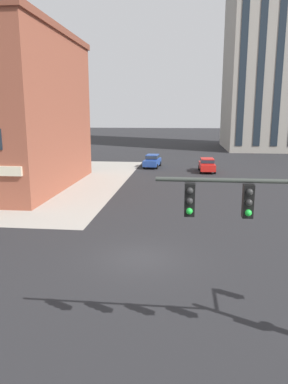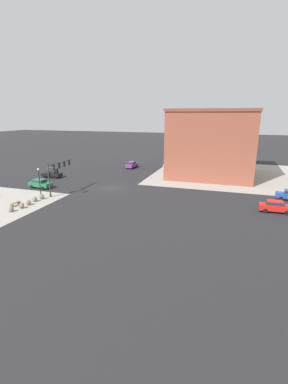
{
  "view_description": "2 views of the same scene",
  "coord_description": "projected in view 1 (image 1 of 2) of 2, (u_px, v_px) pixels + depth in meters",
  "views": [
    {
      "loc": [
        2.09,
        -16.92,
        7.07
      ],
      "look_at": [
        0.08,
        1.27,
        3.1
      ],
      "focal_mm": 34.23,
      "sensor_mm": 36.0,
      "label": 1
    },
    {
      "loc": [
        45.65,
        21.62,
        13.45
      ],
      "look_at": [
        7.33,
        9.06,
        1.98
      ],
      "focal_mm": 25.63,
      "sensor_mm": 36.0,
      "label": 2
    }
  ],
  "objects": [
    {
      "name": "ground_plane",
      "position": [
        140.0,
        258.0,
        18.16
      ],
      "size": [
        320.0,
        320.0,
        0.0
      ],
      "primitive_type": "plane",
      "color": "#262628"
    },
    {
      "name": "car_cross_eastbound",
      "position": [
        152.0,
        160.0,
        48.3
      ],
      "size": [
        2.17,
        4.54,
        1.68
      ],
      "color": "#23479E",
      "rests_on": "ground"
    },
    {
      "name": "car_main_southbound_near",
      "position": [
        207.0,
        164.0,
        44.51
      ],
      "size": [
        1.97,
        4.44,
        1.68
      ],
      "color": "red",
      "rests_on": "ground"
    }
  ]
}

